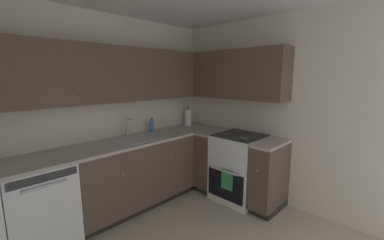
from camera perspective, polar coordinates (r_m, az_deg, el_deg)
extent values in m
cube|color=beige|center=(3.23, -23.33, 1.04)|extent=(3.77, 0.05, 2.45)
cube|color=beige|center=(3.40, 19.55, 1.72)|extent=(0.05, 3.18, 2.45)
cube|color=white|center=(2.96, -32.20, -16.62)|extent=(0.60, 0.60, 0.87)
cube|color=#333333|center=(2.54, -31.32, -11.52)|extent=(0.55, 0.01, 0.07)
cube|color=silver|center=(2.55, -31.09, -13.09)|extent=(0.36, 0.02, 0.02)
cube|color=brown|center=(3.33, -13.17, -11.50)|extent=(1.60, 0.60, 0.78)
cube|color=black|center=(3.53, -13.16, -17.91)|extent=(1.60, 0.54, 0.09)
sphere|color=tan|center=(2.86, -15.88, -12.17)|extent=(0.02, 0.02, 0.02)
sphere|color=tan|center=(3.24, -4.92, -9.13)|extent=(0.02, 0.02, 0.02)
cube|color=#B7A89E|center=(3.20, -13.50, -4.74)|extent=(2.81, 0.60, 0.03)
cube|color=brown|center=(3.73, 5.09, -8.90)|extent=(0.60, 0.25, 0.78)
cube|color=black|center=(3.91, 5.27, -14.80)|extent=(0.54, 0.25, 0.09)
cube|color=brown|center=(3.28, 17.68, -12.10)|extent=(0.60, 0.27, 0.78)
cube|color=black|center=(3.48, 17.51, -18.57)|extent=(0.54, 0.27, 0.09)
sphere|color=tan|center=(2.96, 15.07, -11.34)|extent=(0.02, 0.02, 0.02)
cube|color=#B7A89E|center=(3.61, 5.19, -2.81)|extent=(0.60, 0.25, 0.03)
cube|color=#B7A89E|center=(3.15, 18.07, -5.23)|extent=(0.60, 0.27, 0.03)
cube|color=white|center=(3.51, 11.03, -10.77)|extent=(0.64, 0.62, 0.90)
cube|color=black|center=(3.32, 7.75, -14.94)|extent=(0.02, 0.55, 0.38)
cube|color=silver|center=(3.22, 7.60, -11.69)|extent=(0.02, 0.43, 0.02)
cube|color=black|center=(3.37, 11.29, -3.50)|extent=(0.59, 0.60, 0.01)
cube|color=white|center=(3.61, 13.96, -1.58)|extent=(0.03, 0.60, 0.15)
cylinder|color=#4C4C4C|center=(3.18, 11.98, -4.15)|extent=(0.11, 0.11, 0.01)
cylinder|color=#4C4C4C|center=(3.33, 8.01, -3.39)|extent=(0.11, 0.11, 0.01)
cylinder|color=#4C4C4C|center=(3.42, 14.50, -3.27)|extent=(0.11, 0.11, 0.01)
cylinder|color=#4C4C4C|center=(3.56, 10.69, -2.60)|extent=(0.11, 0.11, 0.01)
cube|color=#338C4C|center=(3.24, 8.18, -13.69)|extent=(0.02, 0.17, 0.26)
cube|color=brown|center=(3.14, -18.03, 10.10)|extent=(2.49, 0.32, 0.66)
sphere|color=tan|center=(2.77, -26.16, 5.24)|extent=(0.02, 0.02, 0.02)
sphere|color=tan|center=(3.30, -7.97, 6.79)|extent=(0.02, 0.02, 0.02)
cube|color=brown|center=(3.56, 8.51, 10.42)|extent=(0.32, 1.71, 0.66)
cube|color=#B7B7BC|center=(3.19, -12.65, -4.35)|extent=(0.62, 0.40, 0.01)
cube|color=gray|center=(3.21, -12.61, -5.20)|extent=(0.57, 0.36, 0.09)
cube|color=#99999E|center=(3.20, -12.62, -4.97)|extent=(0.02, 0.35, 0.06)
cylinder|color=silver|center=(3.36, -14.89, -1.58)|extent=(0.02, 0.02, 0.26)
cylinder|color=silver|center=(3.27, -14.30, 0.25)|extent=(0.02, 0.15, 0.02)
cylinder|color=silver|center=(3.40, -14.10, -3.07)|extent=(0.02, 0.02, 0.06)
cylinder|color=#3F72BF|center=(3.56, -9.35, -1.37)|extent=(0.05, 0.05, 0.18)
cylinder|color=#262626|center=(3.54, -9.40, 0.27)|extent=(0.02, 0.02, 0.03)
cylinder|color=white|center=(4.00, -0.91, 0.66)|extent=(0.11, 0.11, 0.26)
cylinder|color=#3F3F3F|center=(4.00, -0.91, 0.94)|extent=(0.02, 0.02, 0.32)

